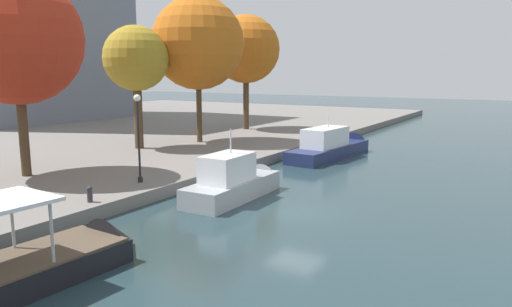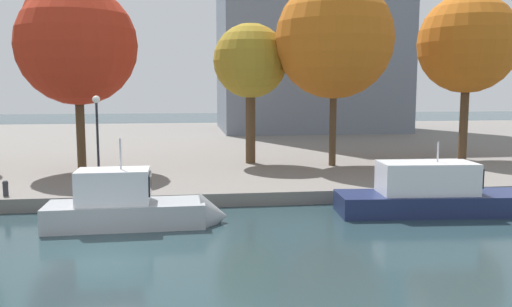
{
  "view_description": "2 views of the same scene",
  "coord_description": "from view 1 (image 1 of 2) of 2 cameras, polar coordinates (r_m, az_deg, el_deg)",
  "views": [
    {
      "loc": [
        -20.11,
        -9.86,
        6.62
      ],
      "look_at": [
        3.78,
        4.51,
        1.92
      ],
      "focal_mm": 33.82,
      "sensor_mm": 36.0,
      "label": 1
    },
    {
      "loc": [
        3.16,
        -18.08,
        5.78
      ],
      "look_at": [
        6.24,
        4.81,
        2.93
      ],
      "focal_mm": 36.6,
      "sensor_mm": 36.0,
      "label": 2
    }
  ],
  "objects": [
    {
      "name": "motor_yacht_2",
      "position": [
        38.81,
        9.01,
        0.67
      ],
      "size": [
        10.83,
        3.27,
        4.24
      ],
      "rotation": [
        0.0,
        0.0,
        -0.08
      ],
      "color": "navy",
      "rests_on": "ground_plane"
    },
    {
      "name": "tree_3",
      "position": [
        30.61,
        -26.73,
        12.56
      ],
      "size": [
        7.37,
        7.37,
        11.66
      ],
      "color": "#4C3823",
      "rests_on": "dock_promenade"
    },
    {
      "name": "lamp_post",
      "position": [
        26.76,
        -13.75,
        2.67
      ],
      "size": [
        0.38,
        0.38,
        4.79
      ],
      "color": "black",
      "rests_on": "dock_promenade"
    },
    {
      "name": "tree_5",
      "position": [
        39.06,
        -14.4,
        11.05
      ],
      "size": [
        5.06,
        5.06,
        9.57
      ],
      "color": "#4C3823",
      "rests_on": "dock_promenade"
    },
    {
      "name": "ground_plane",
      "position": [
        23.36,
        4.75,
        -6.94
      ],
      "size": [
        220.0,
        220.0,
        0.0
      ],
      "primitive_type": "plane",
      "color": "#23383D"
    },
    {
      "name": "tree_0",
      "position": [
        41.93,
        -6.91,
        12.83
      ],
      "size": [
        7.79,
        7.79,
        12.27
      ],
      "color": "#4C3823",
      "rests_on": "dock_promenade"
    },
    {
      "name": "mooring_bollard_0",
      "position": [
        23.69,
        -19.08,
        -4.48
      ],
      "size": [
        0.27,
        0.27,
        0.77
      ],
      "color": "#2D2D33",
      "rests_on": "dock_promenade"
    },
    {
      "name": "tree_2",
      "position": [
        51.26,
        -1.33,
        12.32
      ],
      "size": [
        7.05,
        7.05,
        11.87
      ],
      "color": "#4C3823",
      "rests_on": "dock_promenade"
    },
    {
      "name": "motor_yacht_1",
      "position": [
        26.03,
        -2.21,
        -3.7
      ],
      "size": [
        7.62,
        2.37,
        4.52
      ],
      "rotation": [
        0.0,
        0.0,
        0.02
      ],
      "color": "#9EA3A8",
      "rests_on": "ground_plane"
    }
  ]
}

